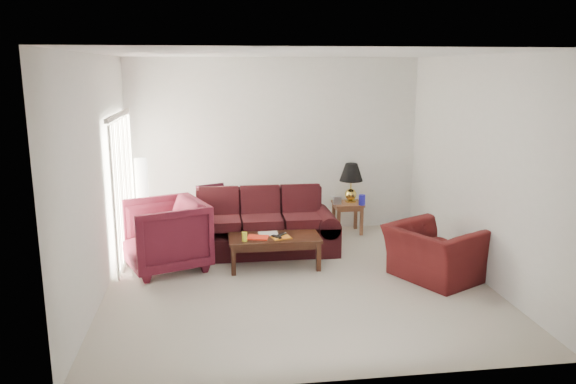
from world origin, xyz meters
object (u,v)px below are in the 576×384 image
object	(u,v)px
end_table	(347,218)
floor_lamp	(143,200)
coffee_table	(274,251)
sofa	(261,223)
armchair_right	(434,253)
armchair_left	(165,235)

from	to	relation	value
end_table	floor_lamp	size ratio (longest dim) A/B	0.38
end_table	coffee_table	bearing A→B (deg)	-133.55
sofa	armchair_right	xyz separation A→B (m)	(2.22, -1.45, -0.11)
end_table	armchair_right	distance (m)	2.40
sofa	floor_lamp	bearing A→B (deg)	161.24
sofa	armchair_left	distance (m)	1.53
floor_lamp	armchair_right	world-z (taller)	floor_lamp
floor_lamp	sofa	bearing A→B (deg)	-22.78
sofa	armchair_left	bearing A→B (deg)	-155.24
floor_lamp	armchair_left	xyz separation A→B (m)	(0.44, -1.33, -0.21)
end_table	coffee_table	distance (m)	2.12
end_table	coffee_table	size ratio (longest dim) A/B	0.41
end_table	armchair_left	xyz separation A→B (m)	(-3.02, -1.41, 0.23)
sofa	coffee_table	size ratio (longest dim) A/B	1.78
sofa	floor_lamp	world-z (taller)	floor_lamp
end_table	floor_lamp	xyz separation A→B (m)	(-3.46, -0.08, 0.44)
sofa	armchair_left	xyz separation A→B (m)	(-1.43, -0.54, 0.02)
armchair_left	end_table	bearing A→B (deg)	94.15
end_table	armchair_left	world-z (taller)	armchair_left
armchair_left	armchair_right	size ratio (longest dim) A/B	0.97
floor_lamp	armchair_left	bearing A→B (deg)	-71.62
floor_lamp	armchair_right	distance (m)	4.68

